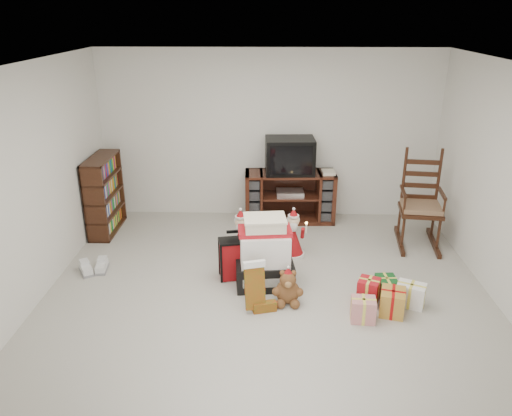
{
  "coord_description": "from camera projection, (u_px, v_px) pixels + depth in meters",
  "views": [
    {
      "loc": [
        0.01,
        -4.77,
        2.99
      ],
      "look_at": [
        -0.14,
        0.6,
        0.84
      ],
      "focal_mm": 35.0,
      "sensor_mm": 36.0,
      "label": 1
    }
  ],
  "objects": [
    {
      "name": "mrs_claus_figurine",
      "position": [
        241.0,
        239.0,
        6.36
      ],
      "size": [
        0.33,
        0.31,
        0.67
      ],
      "color": "maroon",
      "rests_on": "floor"
    },
    {
      "name": "gift_cluster",
      "position": [
        386.0,
        296.0,
        5.34
      ],
      "size": [
        0.76,
        0.85,
        0.26
      ],
      "color": "#AF141C",
      "rests_on": "floor"
    },
    {
      "name": "stocking",
      "position": [
        255.0,
        286.0,
        5.21
      ],
      "size": [
        0.29,
        0.18,
        0.58
      ],
      "primitive_type": null,
      "rotation": [
        0.0,
        0.0,
        0.27
      ],
      "color": "#0B6A19",
      "rests_on": "floor"
    },
    {
      "name": "tv_stand",
      "position": [
        290.0,
        197.0,
        7.46
      ],
      "size": [
        1.34,
        0.52,
        0.76
      ],
      "rotation": [
        0.0,
        0.0,
        0.04
      ],
      "color": "#411C12",
      "rests_on": "floor"
    },
    {
      "name": "teddy_bear",
      "position": [
        288.0,
        289.0,
        5.4
      ],
      "size": [
        0.26,
        0.23,
        0.39
      ],
      "color": "brown",
      "rests_on": "floor"
    },
    {
      "name": "gift_pile",
      "position": [
        265.0,
        256.0,
        5.7
      ],
      "size": [
        0.7,
        0.54,
        0.83
      ],
      "rotation": [
        0.0,
        0.0,
        0.1
      ],
      "color": "black",
      "rests_on": "floor"
    },
    {
      "name": "crt_television",
      "position": [
        290.0,
        156.0,
        7.22
      ],
      "size": [
        0.72,
        0.54,
        0.51
      ],
      "rotation": [
        0.0,
        0.0,
        0.05
      ],
      "color": "black",
      "rests_on": "tv_stand"
    },
    {
      "name": "rocking_chair",
      "position": [
        419.0,
        211.0,
        6.73
      ],
      "size": [
        0.64,
        0.94,
        1.34
      ],
      "rotation": [
        0.0,
        0.0,
        -0.12
      ],
      "color": "#3B1B10",
      "rests_on": "floor"
    },
    {
      "name": "sneaker_pair",
      "position": [
        94.0,
        268.0,
        6.09
      ],
      "size": [
        0.39,
        0.31,
        0.1
      ],
      "rotation": [
        0.0,
        0.0,
        0.38
      ],
      "color": "silver",
      "rests_on": "floor"
    },
    {
      "name": "room",
      "position": [
        268.0,
        193.0,
        5.07
      ],
      "size": [
        5.01,
        5.01,
        2.51
      ],
      "color": "#ABA69D",
      "rests_on": "ground"
    },
    {
      "name": "santa_figurine",
      "position": [
        293.0,
        238.0,
        6.42
      ],
      "size": [
        0.32,
        0.3,
        0.66
      ],
      "color": "maroon",
      "rests_on": "floor"
    },
    {
      "name": "bookshelf",
      "position": [
        105.0,
        196.0,
        7.06
      ],
      "size": [
        0.3,
        0.9,
        1.1
      ],
      "color": "#3B1B10",
      "rests_on": "floor"
    },
    {
      "name": "red_suitcase",
      "position": [
        236.0,
        259.0,
        5.88
      ],
      "size": [
        0.41,
        0.27,
        0.58
      ],
      "rotation": [
        0.0,
        0.0,
        0.2
      ],
      "color": "maroon",
      "rests_on": "floor"
    }
  ]
}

